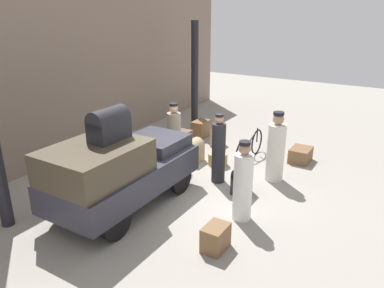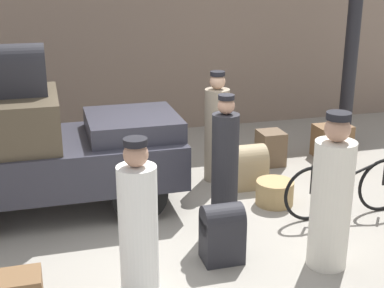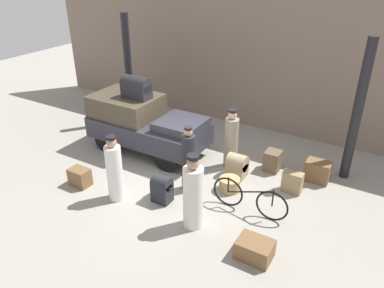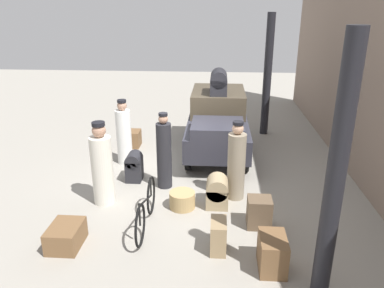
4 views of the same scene
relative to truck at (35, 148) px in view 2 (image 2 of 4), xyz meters
The scene contains 16 objects.
ground_plane 2.15m from the truck, 23.15° to the right, with size 30.00×30.00×0.00m, color gray.
station_building_facade 4.00m from the truck, 61.52° to the left, with size 16.00×0.15×4.50m.
canopy_pillar_right 5.79m from the truck, 15.02° to the left, with size 0.25×0.25×3.69m.
truck is the anchor object (origin of this frame).
bicycle 4.16m from the truck, 17.98° to the right, with size 1.82×0.04×0.80m.
wicker_basket 3.31m from the truck, 12.19° to the right, with size 0.53×0.53×0.34m.
porter_lifting_near_truck 3.84m from the truck, 37.14° to the right, with size 0.44×0.44×1.76m.
porter_carrying_trunk 2.69m from the truck, ahead, with size 0.38×0.38×1.70m.
porter_with_bicycle 2.58m from the truck, 68.31° to the right, with size 0.38×0.38×1.68m.
porter_standing_middle 2.54m from the truck, 27.47° to the right, with size 0.33×0.33×1.73m.
trunk_large_brown 5.05m from the truck, 10.26° to the left, with size 0.62×0.41×0.56m.
trunk_barrel_dark 3.09m from the truck, ahead, with size 0.50×0.45×0.65m.
suitcase_tan_flat 3.87m from the truck, 12.16° to the left, with size 0.41×0.44×0.57m.
suitcase_black_upright 4.57m from the truck, ahead, with size 0.49×0.26×0.55m.
suitcase_small_leather 2.80m from the truck, 44.38° to the right, with size 0.45×0.35×0.69m.
trunk_on_truck_roof 1.06m from the truck, behind, with size 0.82×0.45×0.65m.
Camera 2 is at (-1.58, -6.22, 3.17)m, focal length 50.00 mm.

